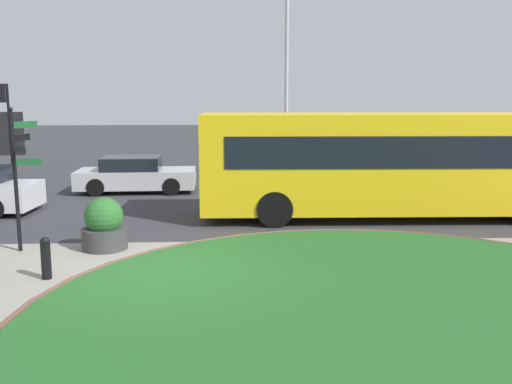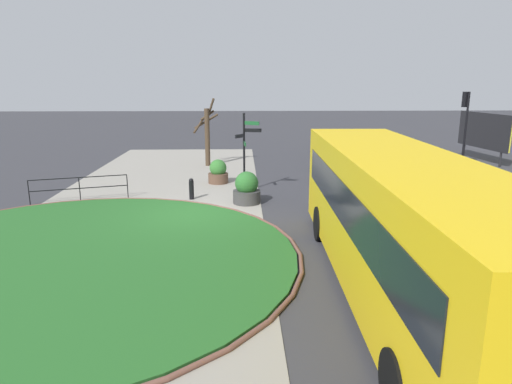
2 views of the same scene
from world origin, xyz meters
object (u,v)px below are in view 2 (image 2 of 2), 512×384
(bollard_foreground, at_px, (191,189))
(traffic_light_near, at_px, (465,114))
(planter_kerbside, at_px, (218,173))
(signpost_directional, at_px, (245,146))
(car_trailing, at_px, (335,162))
(billboard_left, at_px, (484,131))
(bus_yellow, at_px, (401,224))
(car_far_lane, at_px, (451,183))
(planter_near_signpost, at_px, (247,189))
(street_tree_bare, at_px, (207,133))
(car_near_lane, at_px, (347,146))

(bollard_foreground, xyz_separation_m, traffic_light_near, (-5.81, 13.60, 2.54))
(traffic_light_near, height_order, planter_kerbside, traffic_light_near)
(bollard_foreground, bearing_deg, signpost_directional, 119.19)
(car_trailing, bearing_deg, bollard_foreground, 128.27)
(traffic_light_near, bearing_deg, planter_kerbside, 88.44)
(traffic_light_near, distance_m, billboard_left, 3.74)
(planter_kerbside, bearing_deg, bollard_foreground, -17.04)
(bollard_foreground, xyz_separation_m, bus_yellow, (8.52, 5.34, 1.21))
(bollard_foreground, bearing_deg, car_far_lane, 89.55)
(car_trailing, relative_size, planter_kerbside, 4.16)
(bus_yellow, relative_size, planter_near_signpost, 9.16)
(bollard_foreground, distance_m, billboard_left, 18.15)
(street_tree_bare, bearing_deg, billboard_left, 92.75)
(car_near_lane, distance_m, planter_near_signpost, 12.78)
(car_near_lane, height_order, planter_kerbside, car_near_lane)
(traffic_light_near, distance_m, planter_near_signpost, 13.34)
(bus_yellow, height_order, planter_kerbside, bus_yellow)
(bollard_foreground, height_order, car_trailing, car_trailing)
(street_tree_bare, bearing_deg, car_trailing, 65.49)
(signpost_directional, height_order, bollard_foreground, signpost_directional)
(street_tree_bare, bearing_deg, traffic_light_near, 82.47)
(billboard_left, xyz_separation_m, planter_kerbside, (5.39, -15.15, -1.29))
(billboard_left, bearing_deg, car_trailing, -74.61)
(signpost_directional, relative_size, car_trailing, 0.72)
(car_near_lane, bearing_deg, car_trailing, -20.47)
(signpost_directional, relative_size, billboard_left, 0.72)
(car_near_lane, relative_size, street_tree_bare, 1.16)
(bus_yellow, bearing_deg, car_far_lane, -29.47)
(bus_yellow, bearing_deg, street_tree_bare, 19.41)
(car_far_lane, height_order, planter_kerbside, car_far_lane)
(traffic_light_near, relative_size, planter_near_signpost, 3.26)
(car_trailing, relative_size, billboard_left, 1.00)
(car_near_lane, xyz_separation_m, planter_near_signpost, (11.05, -6.43, -0.11))
(bus_yellow, bearing_deg, billboard_left, -31.07)
(planter_kerbside, relative_size, street_tree_bare, 0.30)
(bus_yellow, xyz_separation_m, planter_near_signpost, (-7.85, -3.16, -1.10))
(car_far_lane, bearing_deg, signpost_directional, -100.34)
(signpost_directional, height_order, street_tree_bare, street_tree_bare)
(car_near_lane, height_order, billboard_left, billboard_left)
(car_trailing, distance_m, planter_kerbside, 5.97)
(street_tree_bare, bearing_deg, bus_yellow, 18.06)
(signpost_directional, height_order, car_far_lane, signpost_directional)
(car_far_lane, bearing_deg, car_near_lane, -171.89)
(bus_yellow, height_order, car_trailing, bus_yellow)
(billboard_left, bearing_deg, planter_near_signpost, -63.33)
(signpost_directional, xyz_separation_m, traffic_light_near, (-4.60, 11.44, 1.02))
(signpost_directional, height_order, billboard_left, signpost_directional)
(car_near_lane, distance_m, car_far_lane, 10.61)
(signpost_directional, xyz_separation_m, bus_yellow, (9.72, 3.18, -0.30))
(signpost_directional, xyz_separation_m, car_near_lane, (-9.17, 6.46, -1.28))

